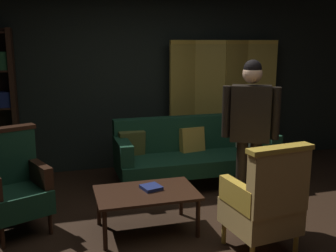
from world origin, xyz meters
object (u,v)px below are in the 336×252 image
velvet_couch (194,150)px  coffee_table (146,196)px  armchair_gilt_accent (265,202)px  folding_screen (223,100)px  standing_figure (250,125)px  armchair_wing_left (14,184)px  book_navy_cloth (151,187)px

velvet_couch → coffee_table: size_ratio=2.12×
armchair_gilt_accent → folding_screen: bearing=74.5°
coffee_table → standing_figure: (1.12, 0.01, 0.65)m
coffee_table → armchair_gilt_accent: (0.91, -0.71, 0.12)m
folding_screen → armchair_wing_left: size_ratio=1.83×
folding_screen → book_navy_cloth: folding_screen is taller
velvet_couch → coffee_table: (-0.93, -1.21, -0.08)m
standing_figure → armchair_wing_left: bearing=171.4°
standing_figure → book_navy_cloth: 1.21m
coffee_table → book_navy_cloth: bearing=40.4°
armchair_wing_left → standing_figure: (2.38, -0.36, 0.54)m
coffee_table → standing_figure: bearing=0.7°
velvet_couch → coffee_table: 1.53m
folding_screen → book_navy_cloth: 2.57m
armchair_gilt_accent → armchair_wing_left: (-2.18, 1.09, 0.00)m
velvet_couch → book_navy_cloth: velvet_couch is taller
folding_screen → armchair_gilt_accent: size_ratio=1.83×
standing_figure → book_navy_cloth: (-1.05, 0.04, -0.59)m
velvet_couch → folding_screen: bearing=46.8°
folding_screen → armchair_gilt_accent: folding_screen is taller
velvet_couch → armchair_gilt_accent: 1.92m
coffee_table → book_navy_cloth: book_navy_cloth is taller
folding_screen → armchair_gilt_accent: bearing=-105.5°
coffee_table → standing_figure: standing_figure is taller
coffee_table → velvet_couch: bearing=52.4°
velvet_couch → book_navy_cloth: size_ratio=11.21×
folding_screen → book_navy_cloth: size_ratio=10.05×
standing_figure → coffee_table: bearing=-179.3°
velvet_couch → standing_figure: standing_figure is taller
armchair_wing_left → book_navy_cloth: size_ratio=5.50×
armchair_gilt_accent → armchair_wing_left: bearing=153.4°
armchair_gilt_accent → standing_figure: size_ratio=0.61×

